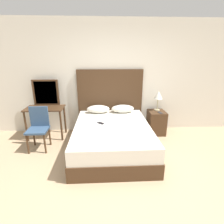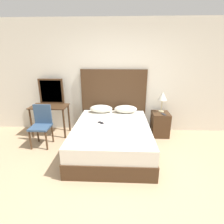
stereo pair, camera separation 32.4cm
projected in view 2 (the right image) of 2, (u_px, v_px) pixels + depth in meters
The scene contains 13 objects.
ground_plane at pixel (115, 191), 2.57m from camera, with size 16.00×16.00×0.00m, color tan.
wall_back at pixel (118, 78), 4.28m from camera, with size 10.00×0.06×2.70m.
bed at pixel (112, 138), 3.59m from camera, with size 1.53×1.99×0.55m.
headboard at pixel (114, 101), 4.39m from camera, with size 1.60×0.05×1.56m.
pillow_left at pixel (101, 109), 4.24m from camera, with size 0.55×0.29×0.19m.
pillow_right at pixel (126, 109), 4.22m from camera, with size 0.55×0.29×0.19m.
phone_on_bed at pixel (101, 123), 3.63m from camera, with size 0.16×0.15×0.01m.
nightstand at pixel (160, 124), 4.25m from camera, with size 0.40×0.45×0.58m.
table_lamp at pixel (162, 97), 4.12m from camera, with size 0.21×0.21×0.49m.
phone_on_nightstand at pixel (164, 114), 4.05m from camera, with size 0.11×0.16×0.01m.
vanity_desk at pixel (50, 111), 4.21m from camera, with size 0.86×0.49×0.74m.
vanity_mirror at pixel (51, 91), 4.28m from camera, with size 0.60×0.03×0.61m.
chair at pixel (42, 123), 3.76m from camera, with size 0.40×0.40×0.88m.
Camera 2 is at (0.04, -2.07, 1.92)m, focal length 28.00 mm.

